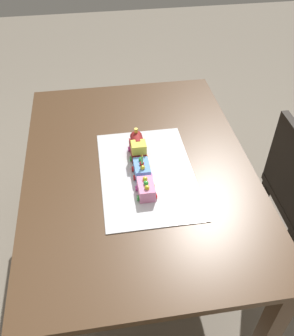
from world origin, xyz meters
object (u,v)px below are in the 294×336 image
(cake_car_gondola_sky_blue, at_px, (142,169))
(cake_car_hopper_bubblegum, at_px, (146,189))
(cake_locomotive, at_px, (138,147))
(birthday_candle, at_px, (142,159))
(dining_table, at_px, (138,182))

(cake_car_gondola_sky_blue, xyz_separation_m, cake_car_hopper_bubblegum, (0.12, 0.00, 0.00))
(cake_locomotive, distance_m, birthday_candle, 0.15)
(cake_car_hopper_bubblegum, relative_size, birthday_candle, 1.94)
(cake_car_gondola_sky_blue, height_order, birthday_candle, birthday_candle)
(cake_car_gondola_sky_blue, distance_m, cake_car_hopper_bubblegum, 0.12)
(cake_locomotive, relative_size, cake_car_hopper_bubblegum, 1.40)
(cake_car_gondola_sky_blue, relative_size, cake_car_hopper_bubblegum, 1.00)
(dining_table, distance_m, cake_locomotive, 0.17)
(cake_car_hopper_bubblegum, bearing_deg, cake_car_gondola_sky_blue, 180.00)
(cake_locomotive, height_order, birthday_candle, birthday_candle)
(dining_table, distance_m, cake_car_hopper_bubblegum, 0.23)
(dining_table, relative_size, cake_locomotive, 10.00)
(cake_locomotive, height_order, cake_car_hopper_bubblegum, cake_locomotive)
(cake_car_hopper_bubblegum, bearing_deg, dining_table, -177.51)
(dining_table, distance_m, birthday_candle, 0.22)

